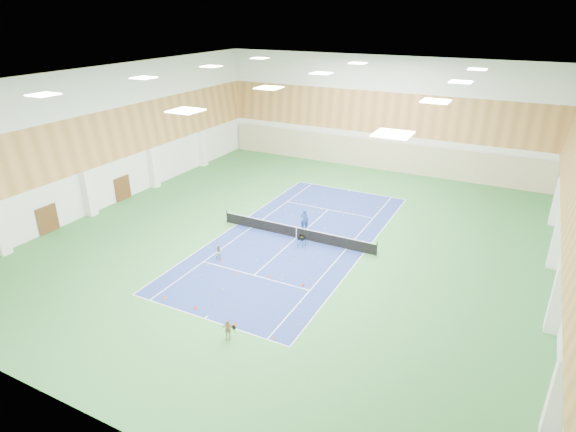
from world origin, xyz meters
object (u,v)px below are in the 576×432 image
Objects in this scene: child_court at (219,252)px; child_apron at (228,330)px; coach at (304,220)px; tennis_net at (296,232)px; ball_cart at (302,241)px.

child_court is 0.97× the size of child_apron.
coach is at bearing 21.44° from child_court.
tennis_net is 11.02× the size of child_court.
tennis_net is at bearing 15.10° from child_court.
tennis_net is at bearing 80.29° from child_apron.
tennis_net is 1.46m from ball_cart.
child_apron reaches higher than ball_cart.
ball_cart is at bearing 97.66° from coach.
child_court is at bearing 108.05° from child_apron.
tennis_net is 12.97m from child_apron.
child_apron reaches higher than child_court.
coach is at bearing 79.53° from child_apron.
child_apron is 1.37× the size of ball_cart.
ball_cart is (-1.24, 11.70, -0.16)m from child_apron.
child_court reaches higher than tennis_net.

